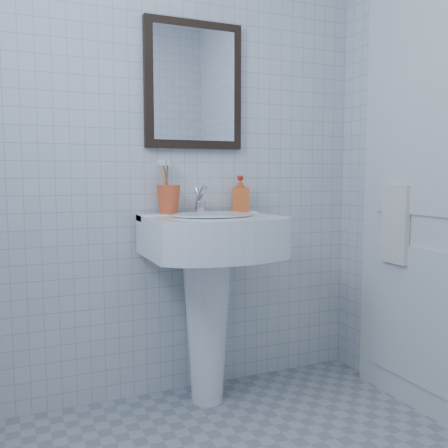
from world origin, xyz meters
name	(u,v)px	position (x,y,z in m)	size (l,w,h in m)	color
wall_back	(158,146)	(0.00, 1.20, 1.25)	(2.20, 0.02, 2.50)	silver
washbasin	(209,277)	(0.18, 0.99, 0.63)	(0.61, 0.44, 0.93)	white
faucet	(200,202)	(0.18, 1.10, 0.98)	(0.06, 0.12, 0.14)	silver
toothbrush_cup	(169,199)	(0.03, 1.11, 0.99)	(0.11, 0.11, 0.14)	#E35024
soap_dispenser	(240,194)	(0.41, 1.11, 1.01)	(0.08, 0.08, 0.18)	#DD5615
wall_mirror	(194,85)	(0.18, 1.18, 1.55)	(0.50, 0.04, 0.62)	black
bathroom_door	(425,199)	(1.08, 0.55, 1.00)	(0.04, 0.80, 2.00)	silver
towel_ring	(400,187)	(1.06, 0.69, 1.05)	(0.18, 0.18, 0.01)	silver
hand_towel	(395,224)	(1.04, 0.69, 0.87)	(0.03, 0.16, 0.38)	silver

